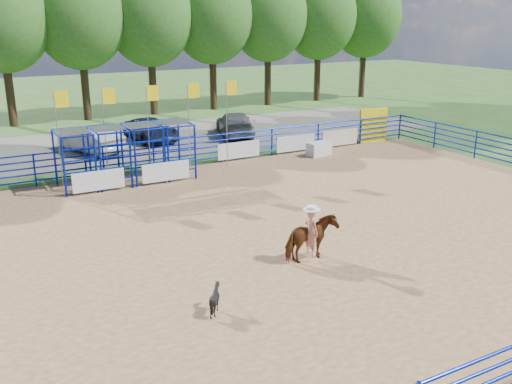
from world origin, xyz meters
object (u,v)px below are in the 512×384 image
Objects in this scene: horse_and_rider at (311,234)px; car_c at (151,130)px; calf at (215,299)px; car_b at (91,139)px; announcer_table at (319,149)px; car_d at (235,124)px.

horse_and_rider is 0.54× the size of car_c.
calf is at bearing -159.29° from horse_and_rider.
car_b is at bearing 97.42° from horse_and_rider.
car_d reaches higher than announcer_table.
horse_and_rider is at bearing -126.05° from announcer_table.
car_d reaches higher than car_c.
car_b is at bearing 21.05° from car_d.
car_c is at bearing 85.33° from horse_and_rider.
horse_and_rider is 0.55× the size of car_b.
announcer_table is 17.48m from calf.
calf is at bearing 67.64° from car_b.
horse_and_rider is 4.20m from calf.
car_d is (5.09, -1.16, 0.07)m from car_c.
calf is 22.36m from car_d.
car_d is (-1.47, 7.04, 0.34)m from announcer_table.
horse_and_rider is at bearing 89.04° from car_d.
car_b is 0.93× the size of car_d.
calf is 0.15× the size of car_d.
horse_and_rider is 19.41m from car_d.
horse_and_rider reaches higher than car_c.
car_b is at bearing 147.25° from announcer_table.
car_d is at bearing 101.80° from announcer_table.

